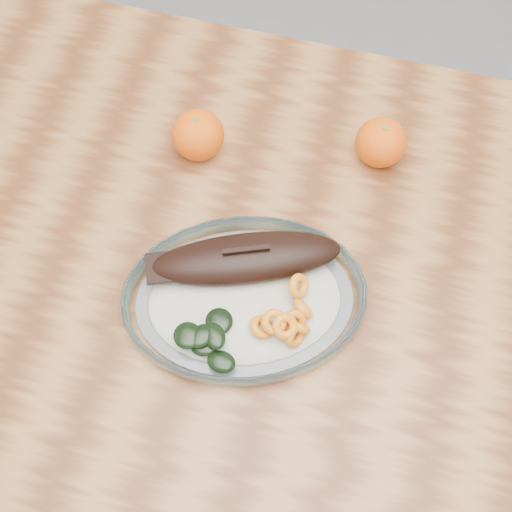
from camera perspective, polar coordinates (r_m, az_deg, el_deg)
name	(u,v)px	position (r m, az deg, el deg)	size (l,w,h in m)	color
ground	(277,395)	(1.58, 1.84, -12.22)	(3.00, 3.00, 0.00)	slate
dining_table	(289,297)	(0.96, 2.98, -3.62)	(1.20, 0.80, 0.75)	#603116
plated_meal	(245,296)	(0.83, -1.02, -3.54)	(0.72, 0.72, 0.08)	white
orange_left	(198,135)	(0.93, -5.18, 10.65)	(0.07, 0.07, 0.07)	#FF3D05
orange_right	(381,143)	(0.94, 11.03, 9.87)	(0.07, 0.07, 0.07)	#FF3D05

